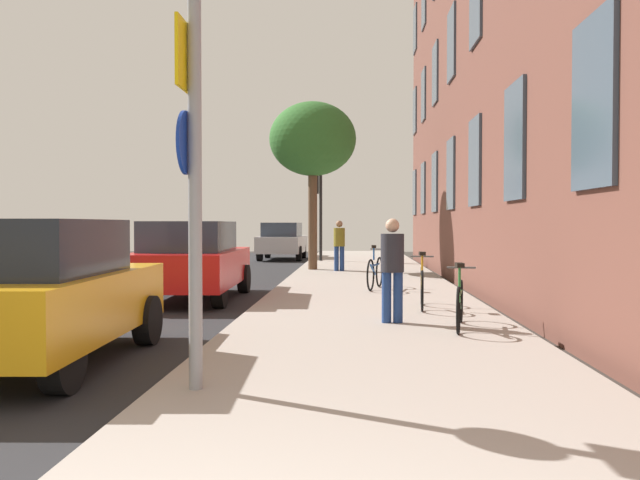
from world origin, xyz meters
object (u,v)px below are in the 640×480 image
Objects in this scene: pedestrian_0 at (392,263)px; sign_post at (192,165)px; car_1 at (192,260)px; pedestrian_1 at (339,242)px; bicycle_0 at (460,303)px; car_2 at (282,241)px; bicycle_2 at (375,272)px; tree_near at (313,140)px; car_0 at (37,291)px; traffic_light at (318,200)px; bicycle_1 at (422,286)px.

sign_post is at bearing -116.15° from pedestrian_0.
pedestrian_0 is at bearing -43.70° from car_1.
car_1 is at bearing -112.34° from pedestrian_1.
bicycle_0 is 0.41× the size of car_2.
sign_post is 14.91m from pedestrian_1.
bicycle_0 is 6.42m from car_1.
sign_post is 2.12× the size of bicycle_2.
tree_near is 3.26× the size of bicycle_2.
car_2 is at bearing 104.24° from bicycle_2.
car_2 is (0.38, 21.94, 0.00)m from car_0.
sign_post is at bearing -76.12° from car_1.
traffic_light is at bearing 99.57° from pedestrian_1.
traffic_light is at bearing 99.66° from bicycle_0.
traffic_light is 0.80× the size of car_1.
pedestrian_0 reaches higher than car_0.
bicycle_2 is 1.05× the size of pedestrian_1.
pedestrian_0 is (1.99, 4.05, -1.10)m from sign_post.
bicycle_1 is (2.49, -9.72, -3.75)m from tree_near.
traffic_light is at bearing -58.34° from car_2.
car_0 is 0.91× the size of car_1.
car_1 is at bearing -160.76° from bicycle_2.
pedestrian_0 is at bearing 63.85° from sign_post.
bicycle_2 is at bearing -80.81° from pedestrian_1.
tree_near reaches higher than car_0.
bicycle_1 is 1.01× the size of bicycle_2.
bicycle_2 reaches higher than bicycle_0.
car_0 is 0.97× the size of car_2.
traffic_light is 0.87× the size of car_0.
pedestrian_0 reaches higher than car_2.
bicycle_2 is at bearing 91.02° from pedestrian_0.
traffic_light is 17.33m from bicycle_0.
bicycle_0 is 1.09× the size of pedestrian_1.
pedestrian_0 is (1.88, -11.44, -3.25)m from tree_near.
sign_post is 2.11× the size of bicycle_1.
car_2 is (-4.61, 19.75, 0.36)m from bicycle_0.
pedestrian_1 reaches higher than car_2.
tree_near is at bearing -76.94° from car_2.
bicycle_0 is 1.11× the size of pedestrian_0.
sign_post is 0.84× the size of car_2.
bicycle_2 is (1.79, -6.37, -3.75)m from tree_near.
car_0 is at bearing 146.51° from sign_post.
pedestrian_1 is at bearing 95.38° from pedestrian_0.
tree_near is 8.73m from car_2.
bicycle_1 is at bearing -78.14° from bicycle_2.
tree_near is at bearing 103.17° from bicycle_0.
sign_post is 15.64m from tree_near.
car_2 is (-3.60, 14.20, 0.34)m from bicycle_2.
bicycle_2 is at bearing 62.79° from car_0.
tree_near is 3.42m from pedestrian_1.
car_1 reaches higher than bicycle_1.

